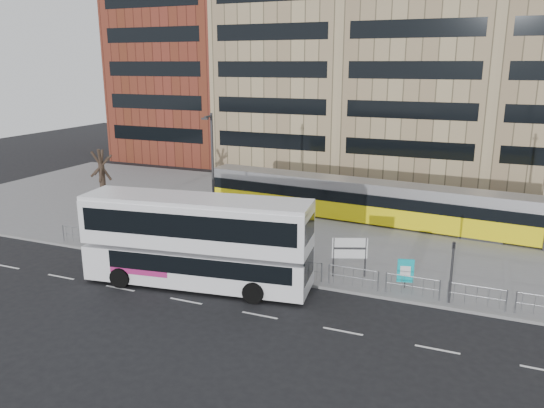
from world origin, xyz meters
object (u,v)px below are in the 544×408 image
at_px(double_decker_bus, 197,239).
at_px(bare_tree, 100,147).
at_px(tram, 366,201).
at_px(traffic_light_west, 163,222).
at_px(lamp_post_west, 212,167).
at_px(ad_panel, 405,271).
at_px(traffic_light_east, 452,264).
at_px(station_sign, 350,250).
at_px(pedestrian, 260,224).

height_order(double_decker_bus, bare_tree, bare_tree).
height_order(double_decker_bus, tram, double_decker_bus).
distance_m(double_decker_bus, traffic_light_west, 5.27).
bearing_deg(lamp_post_west, ad_panel, -20.96).
distance_m(double_decker_bus, traffic_light_east, 12.79).
relative_size(double_decker_bus, station_sign, 5.56).
bearing_deg(ad_panel, lamp_post_west, 144.97).
bearing_deg(station_sign, traffic_light_west, 162.29).
bearing_deg(ad_panel, traffic_light_west, 167.03).
height_order(pedestrian, bare_tree, bare_tree).
distance_m(pedestrian, lamp_post_west, 5.25).
xyz_separation_m(double_decker_bus, pedestrian, (0.05, 8.06, -1.47)).
bearing_deg(lamp_post_west, traffic_light_west, -93.48).
height_order(traffic_light_west, bare_tree, bare_tree).
height_order(station_sign, lamp_post_west, lamp_post_west).
height_order(pedestrian, lamp_post_west, lamp_post_west).
distance_m(lamp_post_west, bare_tree, 9.34).
xyz_separation_m(ad_panel, traffic_light_west, (-14.46, -0.28, 1.05)).
bearing_deg(tram, traffic_light_west, -125.57).
distance_m(station_sign, traffic_light_west, 11.43).
height_order(tram, ad_panel, tram).
relative_size(traffic_light_west, traffic_light_east, 1.00).
distance_m(station_sign, pedestrian, 8.33).
height_order(double_decker_bus, pedestrian, double_decker_bus).
bearing_deg(lamp_post_west, traffic_light_east, -21.16).
bearing_deg(double_decker_bus, lamp_post_west, 105.88).
bearing_deg(lamp_post_west, pedestrian, -11.41).
distance_m(tram, pedestrian, 8.69).
xyz_separation_m(station_sign, lamp_post_west, (-11.06, 5.01, 2.86)).
relative_size(pedestrian, traffic_light_east, 0.62).
bearing_deg(tram, double_decker_bus, -106.11).
height_order(ad_panel, bare_tree, bare_tree).
xyz_separation_m(tram, lamp_post_west, (-9.49, -5.85, 2.89)).
relative_size(station_sign, pedestrian, 1.14).
distance_m(double_decker_bus, pedestrian, 8.19).
bearing_deg(station_sign, double_decker_bus, -173.09).
xyz_separation_m(tram, traffic_light_west, (-9.84, -11.53, 0.48)).
xyz_separation_m(double_decker_bus, traffic_light_east, (12.53, 2.50, -0.46)).
xyz_separation_m(traffic_light_west, lamp_post_west, (0.35, 5.68, 2.41)).
xyz_separation_m(tram, ad_panel, (4.62, -11.25, -0.57)).
bearing_deg(traffic_light_west, tram, 53.33).
relative_size(ad_panel, lamp_post_west, 0.20).
bearing_deg(station_sign, lamp_post_west, 134.52).
height_order(ad_panel, traffic_light_west, traffic_light_west).
bearing_deg(bare_tree, ad_panel, -12.27).
bearing_deg(traffic_light_west, bare_tree, 152.83).
height_order(traffic_light_west, lamp_post_west, lamp_post_west).
distance_m(double_decker_bus, bare_tree, 15.92).
relative_size(station_sign, lamp_post_west, 0.27).
xyz_separation_m(station_sign, ad_panel, (3.06, -0.39, -0.60)).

